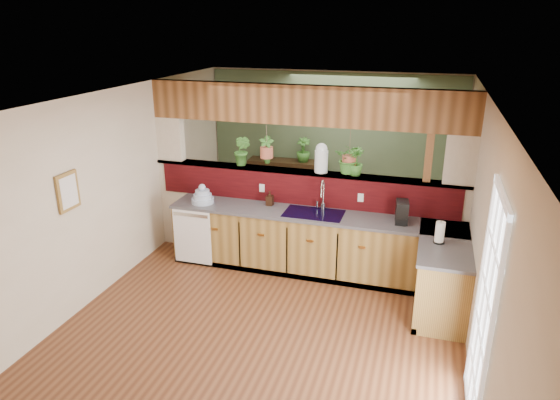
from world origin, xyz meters
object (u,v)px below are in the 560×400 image
(paper_towel, at_px, (440,233))
(shelving_console, at_px, (287,185))
(soap_dispenser, at_px, (270,198))
(faucet, at_px, (323,194))
(glass_jar, at_px, (321,158))
(coffee_maker, at_px, (402,213))
(dish_stack, at_px, (203,197))

(paper_towel, distance_m, shelving_console, 3.91)
(soap_dispenser, bearing_deg, shelving_console, 99.35)
(soap_dispenser, xyz_separation_m, paper_towel, (2.35, -0.65, 0.02))
(faucet, relative_size, paper_towel, 1.58)
(soap_dispenser, height_order, glass_jar, glass_jar)
(faucet, bearing_deg, glass_jar, 109.80)
(faucet, height_order, soap_dispenser, faucet)
(faucet, distance_m, soap_dispenser, 0.78)
(faucet, xyz_separation_m, paper_towel, (1.58, -0.67, -0.11))
(faucet, relative_size, soap_dispenser, 2.12)
(coffee_maker, relative_size, shelving_console, 0.21)
(paper_towel, bearing_deg, faucet, 157.13)
(soap_dispenser, height_order, paper_towel, paper_towel)
(dish_stack, distance_m, soap_dispenser, 0.99)
(dish_stack, xyz_separation_m, soap_dispenser, (0.97, 0.19, 0.02))
(dish_stack, relative_size, shelving_console, 0.23)
(dish_stack, height_order, coffee_maker, coffee_maker)
(coffee_maker, bearing_deg, paper_towel, -53.24)
(paper_towel, xyz_separation_m, glass_jar, (-1.66, 0.88, 0.57))
(soap_dispenser, height_order, shelving_console, soap_dispenser)
(glass_jar, relative_size, shelving_console, 0.29)
(shelving_console, bearing_deg, paper_towel, -49.02)
(glass_jar, bearing_deg, faucet, -70.20)
(paper_towel, height_order, shelving_console, paper_towel)
(faucet, relative_size, glass_jar, 1.07)
(shelving_console, bearing_deg, glass_jar, -64.39)
(faucet, height_order, dish_stack, faucet)
(coffee_maker, bearing_deg, soap_dispenser, 169.87)
(paper_towel, relative_size, glass_jar, 0.68)
(dish_stack, distance_m, coffee_maker, 2.84)
(soap_dispenser, distance_m, glass_jar, 0.94)
(faucet, relative_size, dish_stack, 1.37)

